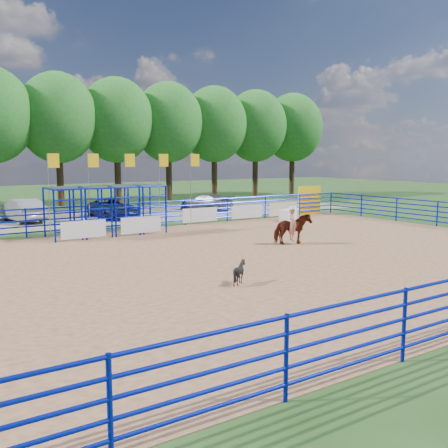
# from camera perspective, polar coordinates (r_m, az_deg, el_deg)

# --- Properties ---
(ground) EXTENTS (120.00, 120.00, 0.00)m
(ground) POSITION_cam_1_polar(r_m,az_deg,el_deg) (19.87, 1.77, -4.02)
(ground) COLOR #2E5120
(ground) RESTS_ON ground
(arena_dirt) EXTENTS (30.00, 20.00, 0.02)m
(arena_dirt) POSITION_cam_1_polar(r_m,az_deg,el_deg) (19.86, 1.77, -4.00)
(arena_dirt) COLOR #A47452
(arena_dirt) RESTS_ON ground
(gravel_strip) EXTENTS (40.00, 10.00, 0.01)m
(gravel_strip) POSITION_cam_1_polar(r_m,az_deg,el_deg) (35.03, -14.28, 0.83)
(gravel_strip) COLOR gray
(gravel_strip) RESTS_ON ground
(announcer_table) EXTENTS (1.48, 1.10, 0.72)m
(announcer_table) POSITION_cam_1_polar(r_m,az_deg,el_deg) (31.88, 7.36, 1.02)
(announcer_table) COLOR white
(announcer_table) RESTS_ON arena_dirt
(horse_and_rider) EXTENTS (1.82, 1.17, 2.50)m
(horse_and_rider) POSITION_cam_1_polar(r_m,az_deg,el_deg) (23.16, 7.81, -0.20)
(horse_and_rider) COLOR maroon
(horse_and_rider) RESTS_ON arena_dirt
(calf) EXTENTS (0.77, 0.70, 0.76)m
(calf) POSITION_cam_1_polar(r_m,az_deg,el_deg) (15.89, 1.79, -5.51)
(calf) COLOR black
(calf) RESTS_ON arena_dirt
(car_b) EXTENTS (2.22, 4.60, 1.45)m
(car_b) POSITION_cam_1_polar(r_m,az_deg,el_deg) (33.64, -22.09, 1.49)
(car_b) COLOR gray
(car_b) RESTS_ON gravel_strip
(car_c) EXTENTS (2.33, 4.74, 1.30)m
(car_c) POSITION_cam_1_polar(r_m,az_deg,el_deg) (33.91, -12.56, 1.78)
(car_c) COLOR black
(car_c) RESTS_ON gravel_strip
(car_d) EXTENTS (3.10, 4.73, 1.27)m
(car_d) POSITION_cam_1_polar(r_m,az_deg,el_deg) (37.46, -2.04, 2.48)
(car_d) COLOR #505052
(car_d) RESTS_ON gravel_strip
(perimeter_fence) EXTENTS (30.10, 20.10, 1.50)m
(perimeter_fence) POSITION_cam_1_polar(r_m,az_deg,el_deg) (19.73, 1.78, -1.89)
(perimeter_fence) COLOR #0817AE
(perimeter_fence) RESTS_ON ground
(chute_assembly) EXTENTS (19.32, 2.41, 4.20)m
(chute_assembly) POSITION_cam_1_polar(r_m,az_deg,el_deg) (26.61, -12.57, 1.51)
(chute_assembly) COLOR #0817AE
(chute_assembly) RESTS_ON ground
(treeline) EXTENTS (56.40, 6.40, 11.24)m
(treeline) POSITION_cam_1_polar(r_m,az_deg,el_deg) (43.57, -18.51, 11.89)
(treeline) COLOR #3F2B19
(treeline) RESTS_ON ground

